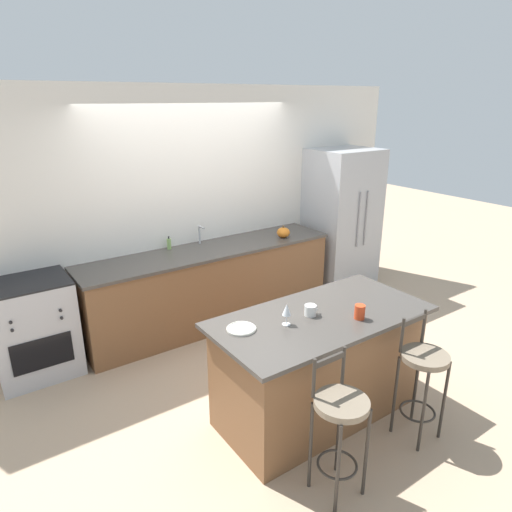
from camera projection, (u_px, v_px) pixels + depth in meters
ground_plane at (229, 334)px, 5.21m from camera, size 18.00×18.00×0.00m
wall_back at (194, 206)px, 5.33m from camera, size 6.00×0.07×2.70m
back_counter at (210, 285)px, 5.36m from camera, size 3.01×0.71×0.93m
sink_faucet at (200, 232)px, 5.32m from camera, size 0.02×0.13×0.22m
kitchen_island at (319, 364)px, 3.78m from camera, size 1.80×0.89×0.92m
refrigerator at (341, 220)px, 6.25m from camera, size 0.87×0.76×1.92m
oven_range at (34, 328)px, 4.34m from camera, size 0.73×0.63×0.96m
bar_stool_near at (340, 419)px, 2.96m from camera, size 0.36×0.36×1.02m
bar_stool_far at (422, 371)px, 3.48m from camera, size 0.36×0.36×1.02m
dinner_plate at (241, 328)px, 3.39m from camera, size 0.22×0.22×0.02m
wine_glass at (287, 310)px, 3.43m from camera, size 0.07×0.07×0.17m
coffee_mug at (311, 310)px, 3.60m from camera, size 0.12×0.09×0.09m
tumbler_cup at (360, 312)px, 3.55m from camera, size 0.08×0.08×0.11m
pumpkin_decoration at (283, 232)px, 5.59m from camera, size 0.16×0.16×0.15m
soap_bottle at (169, 244)px, 5.15m from camera, size 0.05×0.05×0.15m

